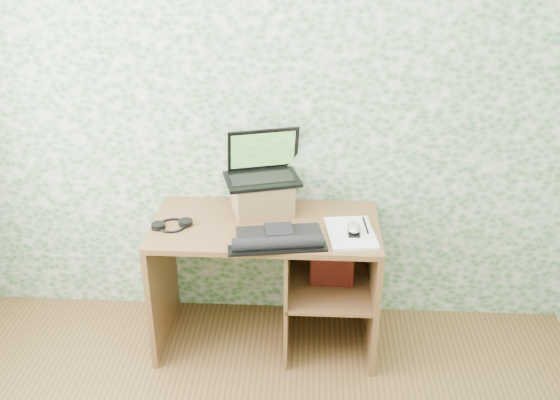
# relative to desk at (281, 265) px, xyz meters

# --- Properties ---
(wall_back) EXTENTS (3.50, 0.00, 3.50)m
(wall_back) POSITION_rel_desk_xyz_m (-0.08, 0.28, 0.82)
(wall_back) COLOR silver
(wall_back) RESTS_ON ground
(desk) EXTENTS (1.20, 0.60, 0.75)m
(desk) POSITION_rel_desk_xyz_m (0.00, 0.00, 0.00)
(desk) COLOR brown
(desk) RESTS_ON floor
(riser) EXTENTS (0.37, 0.33, 0.18)m
(riser) POSITION_rel_desk_xyz_m (-0.11, 0.12, 0.36)
(riser) COLOR brown
(riser) RESTS_ON desk
(laptop) EXTENTS (0.45, 0.37, 0.26)m
(laptop) POSITION_rel_desk_xyz_m (-0.11, 0.16, 0.51)
(laptop) COLOR black
(laptop) RESTS_ON riser
(keyboard) EXTENTS (0.50, 0.31, 0.07)m
(keyboard) POSITION_rel_desk_xyz_m (0.00, -0.22, 0.29)
(keyboard) COLOR black
(keyboard) RESTS_ON desk
(headphones) EXTENTS (0.21, 0.19, 0.03)m
(headphones) POSITION_rel_desk_xyz_m (-0.57, -0.08, 0.28)
(headphones) COLOR black
(headphones) RESTS_ON desk
(notepad) EXTENTS (0.27, 0.36, 0.02)m
(notepad) POSITION_rel_desk_xyz_m (0.37, -0.12, 0.28)
(notepad) COLOR white
(notepad) RESTS_ON desk
(mouse) EXTENTS (0.07, 0.11, 0.04)m
(mouse) POSITION_rel_desk_xyz_m (0.38, -0.13, 0.30)
(mouse) COLOR silver
(mouse) RESTS_ON notepad
(pen) EXTENTS (0.03, 0.17, 0.01)m
(pen) POSITION_rel_desk_xyz_m (0.45, -0.05, 0.29)
(pen) COLOR black
(pen) RESTS_ON notepad
(red_box) EXTENTS (0.23, 0.08, 0.28)m
(red_box) POSITION_rel_desk_xyz_m (0.28, -0.03, 0.05)
(red_box) COLOR maroon
(red_box) RESTS_ON desk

